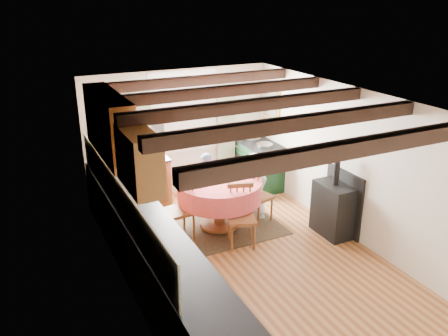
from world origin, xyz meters
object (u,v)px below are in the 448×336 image
chair_near (242,217)px  child_far (206,181)px  chair_right (258,194)px  cast_iron_stove (334,196)px  child_right (256,185)px  chair_left (179,209)px  aga_range (258,165)px  dining_table (219,204)px  cup (198,182)px

chair_near → child_far: (0.05, 1.47, 0.04)m
chair_right → child_far: 1.03m
cast_iron_stove → child_right: bearing=126.3°
chair_left → child_far: size_ratio=0.95×
aga_range → chair_left: bearing=-149.5°
chair_right → child_right: size_ratio=0.83×
chair_near → chair_left: (-0.77, 0.66, 0.01)m
dining_table → chair_left: bearing=-176.3°
chair_right → cast_iron_stove: (0.84, -0.94, 0.19)m
dining_table → aga_range: size_ratio=1.35×
chair_left → child_far: child_far is taller
cast_iron_stove → child_far: size_ratio=1.27×
aga_range → child_far: bearing=-161.0°
cup → aga_range: bearing=34.1°
chair_near → dining_table: bearing=113.0°
chair_near → aga_range: (1.39, 1.93, -0.02)m
chair_near → chair_right: chair_near is taller
chair_right → cup: size_ratio=10.27×
aga_range → cup: size_ratio=10.84×
chair_right → child_far: size_ratio=0.92×
chair_right → chair_left: bearing=74.1°
cast_iron_stove → chair_right: bearing=132.0°
chair_right → chair_near: bearing=118.9°
chair_right → aga_range: (0.73, 1.30, -0.01)m
chair_left → child_right: child_right is taller
chair_near → cup: (-0.42, 0.70, 0.39)m
dining_table → cup: 0.59m
child_far → chair_right: bearing=137.0°
dining_table → chair_near: size_ratio=1.40×
aga_range → cup: aga_range is taller
chair_near → cup: size_ratio=10.40×
dining_table → chair_near: chair_near is taller
chair_left → chair_right: (1.43, -0.03, -0.02)m
dining_table → child_far: 0.78m
chair_near → child_far: 1.47m
aga_range → child_far: size_ratio=0.97×
chair_right → child_far: bearing=21.0°
cup → cast_iron_stove: bearing=-27.8°
chair_near → cast_iron_stove: cast_iron_stove is taller
aga_range → cast_iron_stove: cast_iron_stove is taller
dining_table → chair_left: chair_left is taller
chair_near → aga_range: bearing=73.5°
cast_iron_stove → child_far: cast_iron_stove is taller
chair_right → child_right: (0.04, 0.16, 0.10)m
cup → child_right: bearing=4.5°
child_right → cup: bearing=114.5°
child_far → cup: (-0.47, -0.76, 0.35)m
chair_near → chair_right: (0.66, 0.63, -0.01)m
chair_near → aga_range: 2.38m
chair_right → child_right: 0.19m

